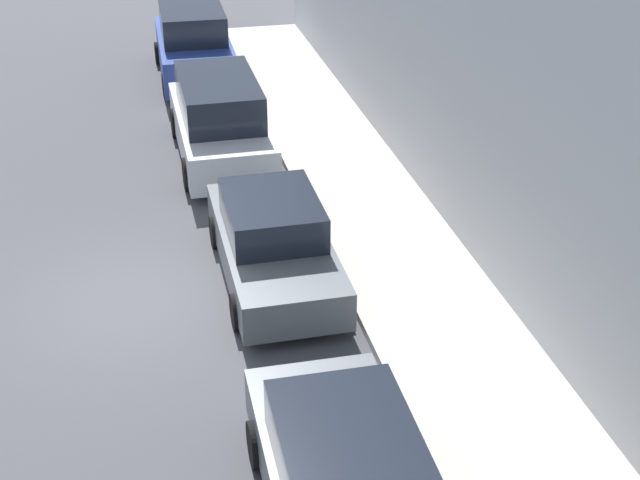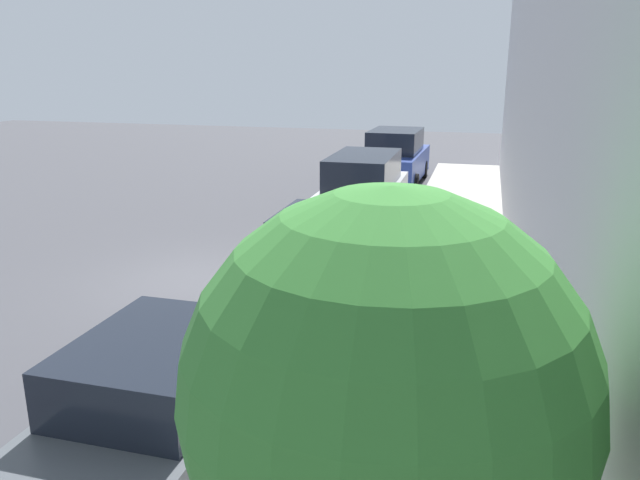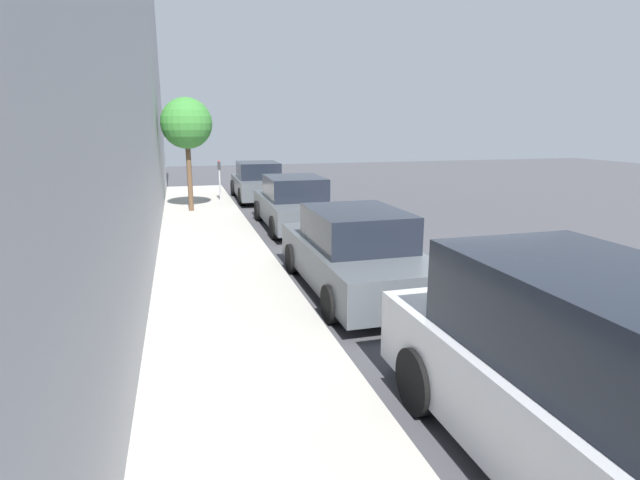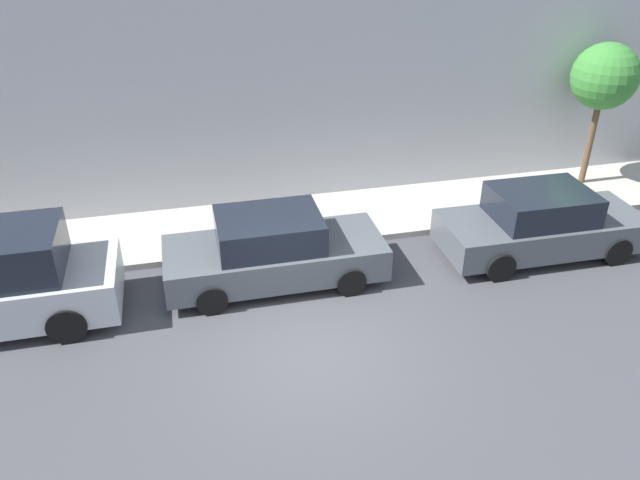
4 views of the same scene
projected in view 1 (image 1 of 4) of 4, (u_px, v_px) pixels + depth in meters
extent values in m
plane|color=#424247|center=(138.00, 301.00, 15.24)|extent=(60.00, 60.00, 0.00)
cube|color=#B2ADA3|center=(404.00, 265.00, 16.15)|extent=(2.53, 32.00, 0.15)
cube|color=black|center=(346.00, 448.00, 10.27)|extent=(1.61, 2.12, 0.64)
cylinder|color=black|center=(258.00, 444.00, 11.64)|extent=(0.22, 0.64, 0.64)
cylinder|color=black|center=(382.00, 425.00, 11.98)|extent=(0.22, 0.64, 0.64)
cube|color=#4C5156|center=(274.00, 251.00, 15.64)|extent=(1.82, 4.51, 0.68)
cube|color=black|center=(272.00, 215.00, 15.41)|extent=(1.59, 2.11, 0.64)
cylinder|color=black|center=(217.00, 232.00, 16.79)|extent=(0.22, 0.61, 0.61)
cylinder|color=black|center=(305.00, 222.00, 17.12)|extent=(0.22, 0.61, 0.61)
cylinder|color=black|center=(238.00, 312.00, 14.41)|extent=(0.22, 0.61, 0.61)
cylinder|color=black|center=(340.00, 299.00, 14.74)|extent=(0.22, 0.61, 0.61)
cube|color=#B7BABF|center=(221.00, 132.00, 20.28)|extent=(1.91, 4.90, 0.84)
cube|color=black|center=(219.00, 97.00, 19.87)|extent=(1.68, 3.10, 0.84)
cylinder|color=black|center=(176.00, 123.00, 21.53)|extent=(0.22, 0.72, 0.72)
cylinder|color=black|center=(250.00, 117.00, 21.89)|extent=(0.22, 0.72, 0.72)
cylinder|color=black|center=(189.00, 174.00, 18.94)|extent=(0.22, 0.72, 0.72)
cylinder|color=black|center=(272.00, 166.00, 19.30)|extent=(0.22, 0.72, 0.72)
cube|color=navy|center=(194.00, 53.00, 25.28)|extent=(2.08, 4.85, 0.96)
cube|color=black|center=(192.00, 23.00, 24.86)|extent=(1.79, 2.64, 0.80)
cylinder|color=black|center=(159.00, 53.00, 26.55)|extent=(0.22, 0.66, 0.66)
cylinder|color=black|center=(221.00, 49.00, 26.92)|extent=(0.22, 0.66, 0.66)
cylinder|color=black|center=(167.00, 85.00, 24.01)|extent=(0.22, 0.66, 0.66)
cylinder|color=black|center=(235.00, 80.00, 24.38)|extent=(0.22, 0.66, 0.66)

